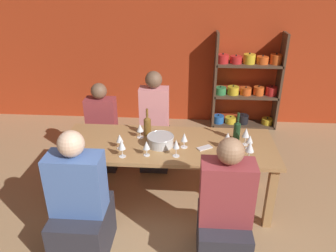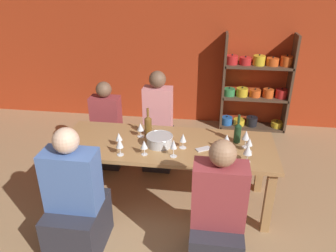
{
  "view_description": "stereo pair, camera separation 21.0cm",
  "coord_description": "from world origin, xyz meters",
  "px_view_note": "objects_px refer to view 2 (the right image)",
  "views": [
    {
      "loc": [
        0.19,
        -1.36,
        2.33
      ],
      "look_at": [
        -0.02,
        1.69,
        0.87
      ],
      "focal_mm": 35.0,
      "sensor_mm": 36.0,
      "label": 1
    },
    {
      "loc": [
        0.4,
        -1.33,
        2.33
      ],
      "look_at": [
        -0.02,
        1.69,
        0.87
      ],
      "focal_mm": 35.0,
      "sensor_mm": 36.0,
      "label": 2
    }
  ],
  "objects_px": {
    "mixing_bowl": "(160,140)",
    "person_far_b": "(158,132)",
    "person_far_a": "(108,134)",
    "dining_table": "(167,151)",
    "wine_glass_white_b": "(248,150)",
    "wine_glass_empty_a": "(120,143)",
    "wine_glass_white_a": "(144,145)",
    "wine_glass_white_d": "(246,135)",
    "wine_glass_empty_b": "(174,145)",
    "wine_bottle_green": "(238,132)",
    "wine_bottle_dark": "(148,125)",
    "shelf_unit": "(255,90)",
    "cell_phone": "(203,149)",
    "person_near_a": "(217,222)",
    "wine_glass_white_c": "(183,138)",
    "wine_glass_empty_c": "(249,142)",
    "wine_glass_red_a": "(119,137)",
    "person_near_b": "(76,208)",
    "wine_glass_red_b": "(227,139)",
    "wine_glass_red_c": "(140,127)"
  },
  "relations": [
    {
      "from": "dining_table",
      "to": "person_far_b",
      "type": "height_order",
      "value": "person_far_b"
    },
    {
      "from": "shelf_unit",
      "to": "dining_table",
      "type": "height_order",
      "value": "shelf_unit"
    },
    {
      "from": "wine_glass_red_a",
      "to": "person_far_b",
      "type": "xyz_separation_m",
      "value": [
        0.25,
        0.87,
        -0.35
      ]
    },
    {
      "from": "wine_bottle_green",
      "to": "person_far_a",
      "type": "bearing_deg",
      "value": 160.03
    },
    {
      "from": "cell_phone",
      "to": "person_near_b",
      "type": "distance_m",
      "value": 1.31
    },
    {
      "from": "wine_glass_white_d",
      "to": "wine_bottle_dark",
      "type": "bearing_deg",
      "value": 171.73
    },
    {
      "from": "wine_glass_white_d",
      "to": "wine_glass_empty_b",
      "type": "bearing_deg",
      "value": -158.12
    },
    {
      "from": "dining_table",
      "to": "person_near_a",
      "type": "bearing_deg",
      "value": -55.36
    },
    {
      "from": "wine_glass_white_c",
      "to": "wine_glass_empty_c",
      "type": "distance_m",
      "value": 0.64
    },
    {
      "from": "wine_bottle_dark",
      "to": "person_near_a",
      "type": "distance_m",
      "value": 1.28
    },
    {
      "from": "wine_bottle_green",
      "to": "wine_glass_empty_b",
      "type": "distance_m",
      "value": 0.72
    },
    {
      "from": "wine_glass_white_b",
      "to": "person_far_b",
      "type": "relative_size",
      "value": 0.14
    },
    {
      "from": "wine_glass_red_c",
      "to": "person_far_b",
      "type": "relative_size",
      "value": 0.12
    },
    {
      "from": "wine_glass_empty_a",
      "to": "wine_glass_white_a",
      "type": "bearing_deg",
      "value": 9.5
    },
    {
      "from": "dining_table",
      "to": "shelf_unit",
      "type": "bearing_deg",
      "value": 61.76
    },
    {
      "from": "cell_phone",
      "to": "wine_bottle_green",
      "type": "bearing_deg",
      "value": 31.71
    },
    {
      "from": "wine_glass_red_a",
      "to": "wine_bottle_green",
      "type": "bearing_deg",
      "value": 12.74
    },
    {
      "from": "wine_glass_empty_b",
      "to": "wine_glass_empty_c",
      "type": "height_order",
      "value": "wine_glass_empty_b"
    },
    {
      "from": "wine_glass_white_b",
      "to": "wine_glass_empty_c",
      "type": "height_order",
      "value": "wine_glass_white_b"
    },
    {
      "from": "wine_glass_empty_b",
      "to": "person_far_a",
      "type": "bearing_deg",
      "value": 135.53
    },
    {
      "from": "wine_glass_red_b",
      "to": "wine_glass_empty_b",
      "type": "relative_size",
      "value": 0.99
    },
    {
      "from": "mixing_bowl",
      "to": "wine_bottle_dark",
      "type": "distance_m",
      "value": 0.28
    },
    {
      "from": "wine_bottle_green",
      "to": "wine_bottle_dark",
      "type": "bearing_deg",
      "value": 177.4
    },
    {
      "from": "wine_glass_white_d",
      "to": "person_far_b",
      "type": "relative_size",
      "value": 0.15
    },
    {
      "from": "shelf_unit",
      "to": "person_near_a",
      "type": "height_order",
      "value": "shelf_unit"
    },
    {
      "from": "shelf_unit",
      "to": "mixing_bowl",
      "type": "height_order",
      "value": "shelf_unit"
    },
    {
      "from": "wine_glass_white_a",
      "to": "person_near_a",
      "type": "distance_m",
      "value": 0.97
    },
    {
      "from": "mixing_bowl",
      "to": "wine_glass_white_a",
      "type": "bearing_deg",
      "value": -118.84
    },
    {
      "from": "wine_glass_white_a",
      "to": "wine_glass_white_b",
      "type": "relative_size",
      "value": 0.85
    },
    {
      "from": "cell_phone",
      "to": "wine_glass_white_d",
      "type": "bearing_deg",
      "value": 13.99
    },
    {
      "from": "wine_glass_empty_b",
      "to": "person_near_a",
      "type": "distance_m",
      "value": 0.8
    },
    {
      "from": "wine_glass_white_a",
      "to": "wine_glass_empty_a",
      "type": "xyz_separation_m",
      "value": [
        -0.23,
        -0.04,
        0.02
      ]
    },
    {
      "from": "wine_glass_red_b",
      "to": "person_far_b",
      "type": "distance_m",
      "value": 1.2
    },
    {
      "from": "wine_bottle_dark",
      "to": "wine_glass_white_b",
      "type": "xyz_separation_m",
      "value": [
        1.01,
        -0.42,
        0.01
      ]
    },
    {
      "from": "person_far_a",
      "to": "dining_table",
      "type": "bearing_deg",
      "value": 140.95
    },
    {
      "from": "wine_bottle_green",
      "to": "wine_glass_white_c",
      "type": "xyz_separation_m",
      "value": [
        -0.54,
        -0.2,
        -0.01
      ]
    },
    {
      "from": "wine_glass_red_b",
      "to": "wine_glass_white_b",
      "type": "relative_size",
      "value": 0.98
    },
    {
      "from": "wine_glass_empty_b",
      "to": "person_near_b",
      "type": "relative_size",
      "value": 0.15
    },
    {
      "from": "wine_glass_empty_c",
      "to": "person_far_a",
      "type": "bearing_deg",
      "value": 155.69
    },
    {
      "from": "wine_glass_white_b",
      "to": "wine_glass_empty_a",
      "type": "relative_size",
      "value": 0.99
    },
    {
      "from": "mixing_bowl",
      "to": "wine_glass_white_d",
      "type": "xyz_separation_m",
      "value": [
        0.86,
        0.07,
        0.07
      ]
    },
    {
      "from": "wine_bottle_green",
      "to": "wine_glass_empty_a",
      "type": "xyz_separation_m",
      "value": [
        -1.12,
        -0.42,
        0.01
      ]
    },
    {
      "from": "dining_table",
      "to": "person_near_b",
      "type": "distance_m",
      "value": 1.06
    },
    {
      "from": "mixing_bowl",
      "to": "person_far_b",
      "type": "relative_size",
      "value": 0.22
    },
    {
      "from": "mixing_bowl",
      "to": "person_far_b",
      "type": "xyz_separation_m",
      "value": [
        -0.15,
        0.78,
        -0.3
      ]
    },
    {
      "from": "wine_glass_red_c",
      "to": "wine_glass_empty_b",
      "type": "xyz_separation_m",
      "value": [
        0.4,
        -0.36,
        0.02
      ]
    },
    {
      "from": "wine_glass_red_c",
      "to": "wine_glass_white_d",
      "type": "relative_size",
      "value": 0.85
    },
    {
      "from": "person_near_b",
      "to": "cell_phone",
      "type": "bearing_deg",
      "value": 32.76
    },
    {
      "from": "wine_glass_red_b",
      "to": "person_far_b",
      "type": "height_order",
      "value": "person_far_b"
    },
    {
      "from": "wine_bottle_dark",
      "to": "wine_glass_empty_a",
      "type": "xyz_separation_m",
      "value": [
        -0.18,
        -0.47,
        0.01
      ]
    }
  ]
}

